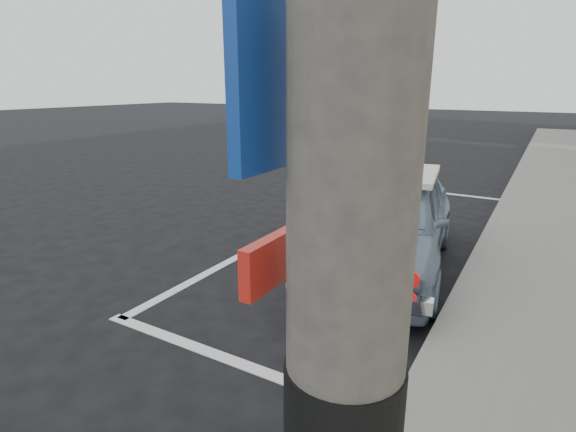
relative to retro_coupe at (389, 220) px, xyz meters
name	(u,v)px	position (x,y,z in m)	size (l,w,h in m)	color
ground	(226,321)	(-0.89, -2.10, -0.60)	(80.00, 80.00, 0.00)	black
pline_rear	(237,362)	(-0.39, -2.60, -0.59)	(3.00, 0.12, 0.01)	silver
pline_front	(435,192)	(-0.39, 4.40, -0.59)	(3.00, 0.12, 0.01)	silver
pline_side	(297,225)	(-1.79, 0.90, -0.59)	(0.12, 7.00, 0.01)	silver
retro_coupe	(389,220)	(0.00, 0.00, 0.00)	(1.92, 3.65, 1.18)	#7992AA
cat	(358,316)	(0.26, -1.59, -0.47)	(0.28, 0.52, 0.28)	#5F5648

